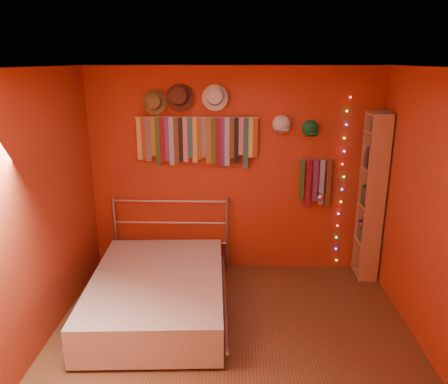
# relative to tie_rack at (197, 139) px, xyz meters

# --- Properties ---
(ground) EXTENTS (3.50, 3.50, 0.00)m
(ground) POSITION_rel_tie_rack_xyz_m (0.44, -1.68, -1.66)
(ground) COLOR brown
(ground) RESTS_ON ground
(back_wall) EXTENTS (3.50, 0.02, 2.50)m
(back_wall) POSITION_rel_tie_rack_xyz_m (0.44, 0.07, -0.41)
(back_wall) COLOR #A03719
(back_wall) RESTS_ON ground
(right_wall) EXTENTS (0.02, 3.50, 2.50)m
(right_wall) POSITION_rel_tie_rack_xyz_m (2.19, -1.68, -0.41)
(right_wall) COLOR #A03719
(right_wall) RESTS_ON ground
(left_wall) EXTENTS (0.02, 3.50, 2.50)m
(left_wall) POSITION_rel_tie_rack_xyz_m (-1.31, -1.68, -0.41)
(left_wall) COLOR #A03719
(left_wall) RESTS_ON ground
(ceiling) EXTENTS (3.50, 3.50, 0.02)m
(ceiling) POSITION_rel_tie_rack_xyz_m (0.44, -1.68, 0.84)
(ceiling) COLOR white
(ceiling) RESTS_ON back_wall
(tie_rack) EXTENTS (1.45, 0.03, 0.60)m
(tie_rack) POSITION_rel_tie_rack_xyz_m (0.00, 0.00, 0.00)
(tie_rack) COLOR #B1B1B6
(tie_rack) RESTS_ON back_wall
(small_tie_rack) EXTENTS (0.40, 0.03, 0.60)m
(small_tie_rack) POSITION_rel_tie_rack_xyz_m (1.42, 0.00, -0.50)
(small_tie_rack) COLOR #B1B1B6
(small_tie_rack) RESTS_ON back_wall
(fedora_olive) EXTENTS (0.28, 0.15, 0.28)m
(fedora_olive) POSITION_rel_tie_rack_xyz_m (-0.48, -0.03, 0.43)
(fedora_olive) COLOR brown
(fedora_olive) RESTS_ON back_wall
(fedora_brown) EXTENTS (0.32, 0.17, 0.31)m
(fedora_brown) POSITION_rel_tie_rack_xyz_m (-0.19, -0.03, 0.49)
(fedora_brown) COLOR #4A261A
(fedora_brown) RESTS_ON back_wall
(fedora_white) EXTENTS (0.30, 0.16, 0.30)m
(fedora_white) POSITION_rel_tie_rack_xyz_m (0.22, -0.03, 0.49)
(fedora_white) COLOR silver
(fedora_white) RESTS_ON back_wall
(cap_white) EXTENTS (0.20, 0.25, 0.20)m
(cap_white) POSITION_rel_tie_rack_xyz_m (0.99, 0.01, 0.17)
(cap_white) COLOR silver
(cap_white) RESTS_ON back_wall
(cap_green) EXTENTS (0.19, 0.23, 0.19)m
(cap_green) POSITION_rel_tie_rack_xyz_m (1.32, 0.01, 0.13)
(cap_green) COLOR #16652E
(cap_green) RESTS_ON back_wall
(fairy_lights) EXTENTS (0.06, 0.02, 2.06)m
(fairy_lights) POSITION_rel_tie_rack_xyz_m (1.74, 0.03, -0.53)
(fairy_lights) COLOR #FF3333
(fairy_lights) RESTS_ON back_wall
(reading_lamp) EXTENTS (0.08, 0.34, 0.10)m
(reading_lamp) POSITION_rel_tie_rack_xyz_m (1.45, -0.19, -0.63)
(reading_lamp) COLOR #B1B1B6
(reading_lamp) RESTS_ON back_wall
(bookshelf) EXTENTS (0.25, 0.34, 2.00)m
(bookshelf) POSITION_rel_tie_rack_xyz_m (2.10, -0.15, -0.65)
(bookshelf) COLOR #AC754D
(bookshelf) RESTS_ON ground
(bed) EXTENTS (1.53, 2.01, 0.95)m
(bed) POSITION_rel_tie_rack_xyz_m (-0.34, -1.03, -1.44)
(bed) COLOR #B1B1B6
(bed) RESTS_ON ground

